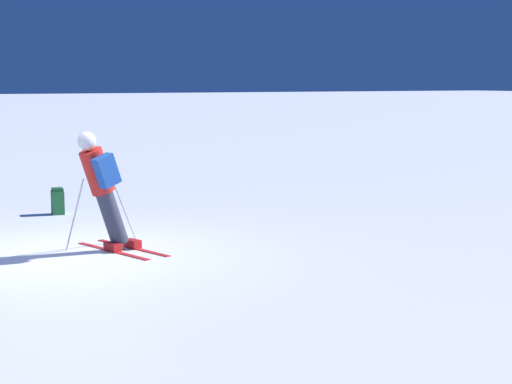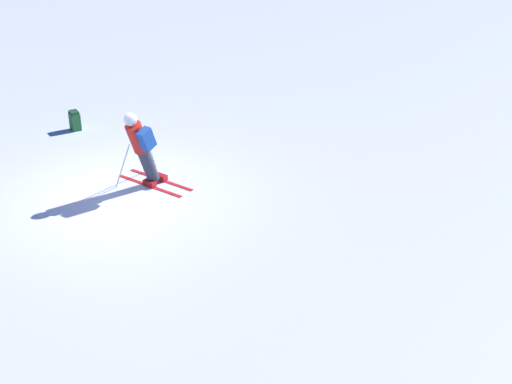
# 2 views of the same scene
# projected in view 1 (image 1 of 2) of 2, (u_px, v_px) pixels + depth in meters

# --- Properties ---
(ground_plane) EXTENTS (300.00, 300.00, 0.00)m
(ground_plane) POSITION_uv_depth(u_px,v_px,m) (63.00, 256.00, 12.32)
(ground_plane) COLOR white
(skier) EXTENTS (1.25, 1.82, 1.83)m
(skier) POSITION_uv_depth(u_px,v_px,m) (102.00, 185.00, 12.37)
(skier) COLOR red
(skier) RESTS_ON ground
(spare_backpack) EXTENTS (0.27, 0.33, 0.50)m
(spare_backpack) POSITION_uv_depth(u_px,v_px,m) (58.00, 201.00, 16.12)
(spare_backpack) COLOR #236633
(spare_backpack) RESTS_ON ground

